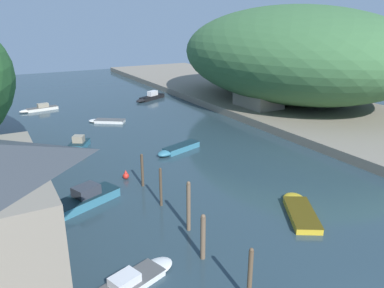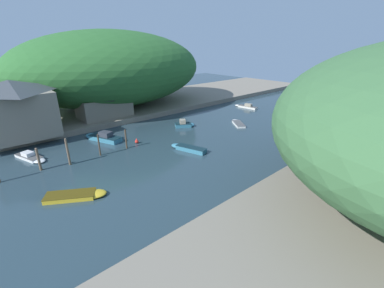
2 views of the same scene
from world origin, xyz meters
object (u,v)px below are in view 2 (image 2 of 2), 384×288
(boathouse_shed, at_px, (104,104))
(boat_red_skiff, at_px, (185,124))
(boat_yellow_tender, at_px, (246,106))
(boat_moored_right, at_px, (322,124))
(waterfront_building, at_px, (15,108))
(boat_navy_launch, at_px, (102,137))
(boat_far_right_bank, at_px, (238,123))
(boat_mid_channel, at_px, (31,157))
(channel_buoy_near, at_px, (137,141))
(right_bank_cottage, at_px, (357,148))
(boat_white_cruiser, at_px, (78,195))
(boat_cabin_cruiser, at_px, (187,148))

(boathouse_shed, bearing_deg, boat_red_skiff, 36.40)
(boat_yellow_tender, bearing_deg, boat_moored_right, -100.43)
(waterfront_building, relative_size, boathouse_shed, 1.07)
(waterfront_building, xyz_separation_m, boat_yellow_tender, (9.79, 42.88, -4.87))
(boat_yellow_tender, bearing_deg, boat_navy_launch, 168.90)
(boat_far_right_bank, height_order, boat_navy_launch, boat_navy_launch)
(boat_navy_launch, relative_size, boat_mid_channel, 1.25)
(boat_moored_right, bearing_deg, channel_buoy_near, 126.06)
(right_bank_cottage, height_order, boat_far_right_bank, right_bank_cottage)
(right_bank_cottage, height_order, boat_moored_right, right_bank_cottage)
(right_bank_cottage, relative_size, boat_far_right_bank, 1.47)
(boathouse_shed, height_order, boat_mid_channel, boathouse_shed)
(boat_white_cruiser, xyz_separation_m, channel_buoy_near, (-8.87, 11.72, 0.09))
(waterfront_building, relative_size, boat_yellow_tender, 1.86)
(boat_mid_channel, bearing_deg, boathouse_shed, -165.46)
(boat_yellow_tender, distance_m, boat_red_skiff, 19.72)
(boat_moored_right, xyz_separation_m, boat_yellow_tender, (-17.72, 0.79, -0.11))
(boathouse_shed, height_order, boat_moored_right, boathouse_shed)
(boathouse_shed, xyz_separation_m, boat_moored_right, (28.62, 28.09, -2.90))
(waterfront_building, xyz_separation_m, boat_moored_right, (27.50, 42.09, -4.76))
(boathouse_shed, distance_m, boat_cabin_cruiser, 21.23)
(boathouse_shed, bearing_deg, boat_navy_launch, -27.54)
(boathouse_shed, relative_size, boat_moored_right, 1.54)
(boat_moored_right, distance_m, boat_yellow_tender, 17.73)
(waterfront_building, distance_m, boat_yellow_tender, 44.25)
(boat_white_cruiser, height_order, channel_buoy_near, channel_buoy_near)
(right_bank_cottage, distance_m, boat_red_skiff, 26.61)
(boat_far_right_bank, height_order, boat_moored_right, boat_moored_right)
(boat_far_right_bank, bearing_deg, right_bank_cottage, -70.28)
(boathouse_shed, xyz_separation_m, channel_buoy_near, (13.89, -1.44, -3.02))
(boat_cabin_cruiser, xyz_separation_m, channel_buoy_near, (-6.97, -3.99, 0.01))
(boat_moored_right, xyz_separation_m, boat_navy_launch, (-19.60, -32.79, 0.03))
(boat_yellow_tender, bearing_deg, boathouse_shed, 151.42)
(boat_yellow_tender, height_order, boat_cabin_cruiser, boat_yellow_tender)
(waterfront_building, height_order, boat_moored_right, waterfront_building)
(boat_navy_launch, distance_m, boat_red_skiff, 14.35)
(boat_moored_right, distance_m, boat_navy_launch, 38.20)
(boat_far_right_bank, height_order, boat_yellow_tender, boat_yellow_tender)
(boat_white_cruiser, distance_m, boat_cabin_cruiser, 15.82)
(right_bank_cottage, relative_size, boat_yellow_tender, 1.24)
(boat_far_right_bank, relative_size, boat_yellow_tender, 0.85)
(waterfront_building, relative_size, boat_white_cruiser, 1.83)
(boathouse_shed, xyz_separation_m, boat_mid_channel, (9.68, -14.60, -3.07))
(waterfront_building, distance_m, boat_cabin_cruiser, 26.22)
(boat_yellow_tender, xyz_separation_m, boat_cabin_cruiser, (9.95, -26.33, -0.02))
(right_bank_cottage, distance_m, boat_mid_channel, 39.46)
(waterfront_building, height_order, right_bank_cottage, waterfront_building)
(waterfront_building, distance_m, boat_far_right_bank, 36.03)
(boat_far_right_bank, bearing_deg, boat_navy_launch, -166.56)
(waterfront_building, xyz_separation_m, boat_cabin_cruiser, (19.74, 16.55, -4.88))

